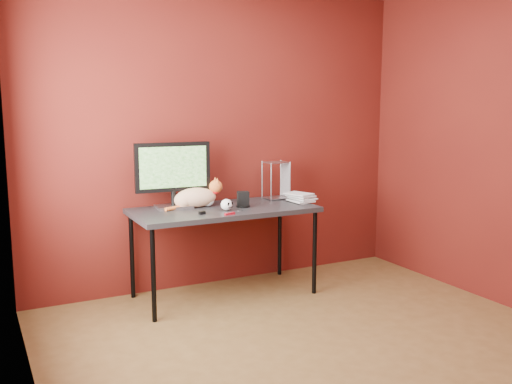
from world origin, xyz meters
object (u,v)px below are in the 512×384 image
skull_mug (227,205)px  speaker (243,200)px  monitor (173,172)px  book_stack (294,151)px  cat (196,197)px  desk (224,214)px

skull_mug → speaker: (0.19, 0.08, 0.01)m
monitor → skull_mug: 0.52m
book_stack → cat: bearing=167.2°
monitor → speaker: 0.62m
speaker → book_stack: book_stack is taller
desk → speaker: bearing=-13.8°
speaker → skull_mug: bearing=-140.4°
speaker → monitor: bearing=173.0°
desk → monitor: (-0.37, 0.18, 0.35)m
desk → book_stack: 0.81m
desk → speaker: 0.20m
skull_mug → speaker: size_ratio=0.79×
speaker → book_stack: (0.47, -0.02, 0.39)m
desk → skull_mug: (-0.03, -0.12, 0.10)m
desk → skull_mug: size_ratio=14.64×
monitor → desk: bearing=-22.8°
monitor → book_stack: (1.00, -0.24, 0.15)m
cat → monitor: bearing=168.6°
monitor → speaker: size_ratio=4.81×
monitor → cat: monitor is taller
cat → skull_mug: 0.30m
skull_mug → book_stack: bearing=-16.6°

